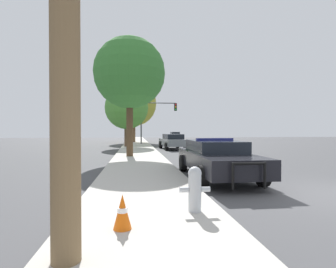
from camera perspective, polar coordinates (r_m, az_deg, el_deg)
sidewalk_left at (r=6.38m, az=-5.00°, el=-14.05°), size 3.00×110.00×0.13m
police_car at (r=9.63m, az=10.45°, el=-5.02°), size 2.12×5.32×1.41m
fire_hydrant at (r=5.19m, az=5.86°, el=-11.52°), size 0.60×0.26×0.87m
traffic_light at (r=30.78m, az=-2.61°, el=4.46°), size 4.28×0.35×4.92m
car_background_distant at (r=49.95m, az=1.49°, el=-0.28°), size 2.04×4.13×1.38m
car_background_midblock at (r=23.37m, az=1.00°, el=-1.55°), size 2.16×4.74×1.36m
tree_sidewalk_near at (r=16.41m, az=-8.36°, el=12.97°), size 4.32×4.32×7.21m
tree_sidewalk_mid at (r=25.87m, az=-9.00°, el=5.67°), size 4.20×4.20×5.88m
tree_sidewalk_far at (r=35.64m, az=-7.49°, el=6.59°), size 6.09×6.09×8.21m
traffic_cone at (r=4.41m, az=-9.89°, el=-16.30°), size 0.29×0.29×0.55m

